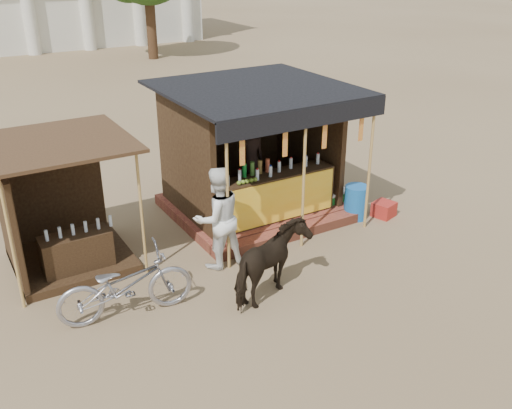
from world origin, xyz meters
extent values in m
plane|color=#846B4C|center=(0.00, 0.00, 0.00)|extent=(120.00, 120.00, 0.00)
cube|color=#974831|center=(1.00, 3.50, 0.11)|extent=(3.40, 2.80, 0.22)
cube|color=#974831|center=(1.00, 1.95, 0.10)|extent=(3.40, 0.35, 0.20)
cube|color=#3C2915|center=(1.00, 2.55, 0.69)|extent=(2.60, 0.55, 0.95)
cube|color=yellow|center=(1.00, 2.27, 0.69)|extent=(2.50, 0.02, 0.88)
cube|color=#3C2915|center=(1.00, 4.75, 1.47)|extent=(3.00, 0.12, 2.50)
cube|color=#3C2915|center=(-0.50, 3.50, 1.47)|extent=(0.12, 2.50, 2.50)
cube|color=#3C2915|center=(2.50, 3.50, 1.47)|extent=(0.12, 2.50, 2.50)
cube|color=black|center=(1.00, 3.30, 2.75)|extent=(3.60, 3.60, 0.06)
cube|color=black|center=(1.00, 1.52, 2.57)|extent=(3.60, 0.06, 0.36)
cylinder|color=tan|center=(-0.60, 1.55, 1.38)|extent=(0.06, 0.06, 2.75)
cylinder|color=tan|center=(1.00, 1.55, 1.38)|extent=(0.06, 0.06, 2.75)
cylinder|color=tan|center=(2.60, 1.55, 1.38)|extent=(0.06, 0.06, 2.75)
cube|color=red|center=(-0.30, 1.55, 2.20)|extent=(0.10, 0.02, 0.55)
cube|color=red|center=(0.57, 1.55, 2.20)|extent=(0.10, 0.02, 0.55)
cube|color=red|center=(1.43, 1.55, 2.20)|extent=(0.10, 0.02, 0.55)
cube|color=red|center=(2.30, 1.55, 2.20)|extent=(0.10, 0.02, 0.55)
imported|color=black|center=(1.07, 3.60, 1.09)|extent=(0.65, 0.44, 1.75)
cube|color=#3C2915|center=(-3.00, 3.20, 0.07)|extent=(2.00, 2.00, 0.15)
cube|color=#3C2915|center=(-3.00, 4.15, 1.05)|extent=(1.90, 0.10, 2.10)
cube|color=#3C2915|center=(-3.95, 3.20, 1.05)|extent=(0.10, 1.90, 2.10)
cube|color=#472D19|center=(-3.00, 3.10, 2.35)|extent=(2.40, 2.40, 0.06)
cylinder|color=tan|center=(-4.05, 2.15, 1.18)|extent=(0.05, 0.05, 2.35)
cylinder|color=tan|center=(-1.95, 2.15, 1.18)|extent=(0.05, 0.05, 2.35)
cube|color=#3C2915|center=(-3.00, 2.70, 0.40)|extent=(1.20, 0.50, 0.80)
imported|color=black|center=(-0.46, 0.33, 0.64)|extent=(1.67, 1.26, 1.28)
imported|color=#97969F|center=(-2.67, 1.08, 0.56)|extent=(2.19, 0.98, 1.11)
imported|color=white|center=(-0.71, 1.74, 0.95)|extent=(0.94, 0.74, 1.90)
cylinder|color=#1559A3|center=(2.72, 2.00, 0.36)|extent=(0.65, 0.65, 0.73)
cube|color=#A3231B|center=(3.30, 1.74, 0.16)|extent=(0.52, 0.52, 0.32)
cube|color=#1A7628|center=(2.57, 2.60, 0.20)|extent=(0.68, 0.52, 0.40)
cube|color=white|center=(2.57, 2.60, 0.43)|extent=(0.70, 0.54, 0.06)
cylinder|color=silver|center=(1.00, 26.40, 1.80)|extent=(0.70, 0.70, 3.60)
cylinder|color=silver|center=(4.00, 26.40, 1.80)|extent=(0.70, 0.70, 3.60)
cylinder|color=silver|center=(7.00, 26.40, 1.80)|extent=(0.70, 0.70, 3.60)
cylinder|color=silver|center=(10.00, 26.40, 1.80)|extent=(0.70, 0.70, 3.60)
cylinder|color=#382314|center=(6.00, 22.00, 2.00)|extent=(0.50, 0.50, 4.00)
camera|label=1|loc=(-4.77, -6.40, 5.35)|focal=40.00mm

